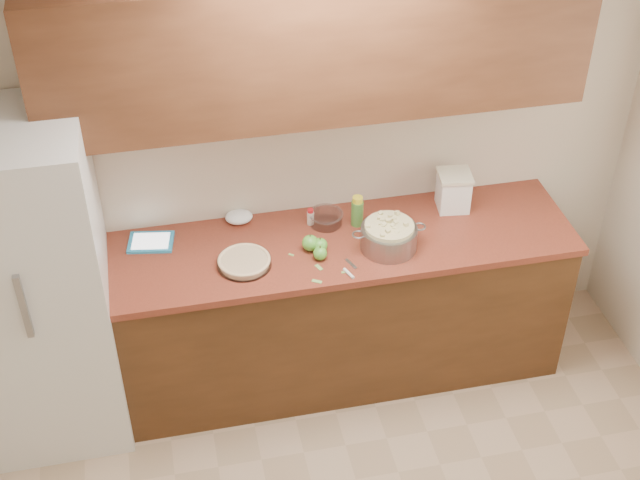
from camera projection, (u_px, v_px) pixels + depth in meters
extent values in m
plane|color=silver|center=(439.00, 81.00, 2.42)|extent=(3.60, 3.60, 0.00)
plane|color=beige|center=(310.00, 147.00, 4.60)|extent=(3.60, 0.00, 3.60)
cube|color=#4F2D16|center=(323.00, 312.00, 4.88)|extent=(2.60, 0.65, 0.88)
cube|color=#9A3D2A|center=(323.00, 246.00, 4.60)|extent=(2.64, 0.68, 0.04)
cube|color=brown|center=(316.00, 45.00, 4.08)|extent=(2.60, 0.34, 0.70)
cube|color=silver|center=(36.00, 288.00, 4.33)|extent=(0.70, 0.70, 1.80)
cylinder|color=silver|center=(244.00, 262.00, 4.43)|extent=(0.27, 0.27, 0.04)
cylinder|color=beige|center=(244.00, 262.00, 4.43)|extent=(0.25, 0.25, 0.03)
torus|color=beige|center=(244.00, 260.00, 4.42)|extent=(0.26, 0.26, 0.02)
cylinder|color=gray|center=(389.00, 238.00, 4.52)|extent=(0.29, 0.29, 0.12)
torus|color=gray|center=(359.00, 235.00, 4.46)|extent=(0.07, 0.07, 0.01)
torus|color=gray|center=(419.00, 227.00, 4.52)|extent=(0.07, 0.07, 0.01)
cylinder|color=beige|center=(389.00, 235.00, 4.51)|extent=(0.25, 0.25, 0.13)
cube|color=white|center=(453.00, 192.00, 4.78)|extent=(0.18, 0.18, 0.20)
cube|color=beige|center=(455.00, 175.00, 4.71)|extent=(0.19, 0.19, 0.02)
cube|color=#278CBE|center=(151.00, 242.00, 4.58)|extent=(0.25, 0.21, 0.01)
cube|color=white|center=(151.00, 241.00, 4.57)|extent=(0.21, 0.17, 0.00)
cube|color=gray|center=(351.00, 264.00, 4.45)|extent=(0.05, 0.09, 0.00)
cylinder|color=white|center=(349.00, 273.00, 4.38)|extent=(0.04, 0.08, 0.02)
cylinder|color=#4C8C38|center=(357.00, 213.00, 4.67)|extent=(0.06, 0.06, 0.14)
cylinder|color=yellow|center=(358.00, 200.00, 4.62)|extent=(0.05, 0.05, 0.03)
cylinder|color=beige|center=(310.00, 218.00, 4.69)|extent=(0.04, 0.04, 0.08)
cylinder|color=red|center=(310.00, 211.00, 4.66)|extent=(0.03, 0.03, 0.02)
cylinder|color=black|center=(372.00, 224.00, 4.64)|extent=(0.03, 0.03, 0.08)
cylinder|color=red|center=(372.00, 217.00, 4.61)|extent=(0.03, 0.03, 0.02)
cylinder|color=silver|center=(326.00, 218.00, 4.70)|extent=(0.17, 0.17, 0.06)
torus|color=silver|center=(326.00, 214.00, 4.68)|extent=(0.19, 0.19, 0.01)
ellipsoid|color=white|center=(239.00, 217.00, 4.71)|extent=(0.16, 0.13, 0.06)
sphere|color=#52A533|center=(310.00, 243.00, 4.51)|extent=(0.09, 0.09, 0.09)
cylinder|color=#3F2D19|center=(310.00, 235.00, 4.48)|extent=(0.01, 0.01, 0.01)
sphere|color=#52A533|center=(320.00, 245.00, 4.51)|extent=(0.08, 0.08, 0.08)
cylinder|color=#3F2D19|center=(320.00, 238.00, 4.48)|extent=(0.01, 0.01, 0.01)
sphere|color=#52A533|center=(320.00, 253.00, 4.46)|extent=(0.07, 0.07, 0.07)
cylinder|color=#3F2D19|center=(320.00, 247.00, 4.43)|extent=(0.01, 0.01, 0.01)
cube|color=#86B357|center=(291.00, 255.00, 4.50)|extent=(0.03, 0.03, 0.00)
cube|color=#86B357|center=(345.00, 272.00, 4.40)|extent=(0.04, 0.01, 0.00)
cube|color=#86B357|center=(317.00, 281.00, 4.34)|extent=(0.05, 0.04, 0.00)
cube|color=#86B357|center=(319.00, 267.00, 4.43)|extent=(0.04, 0.05, 0.00)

